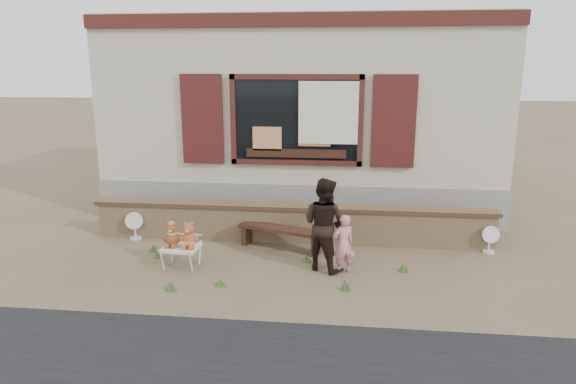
# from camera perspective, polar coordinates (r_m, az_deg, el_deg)

# --- Properties ---
(ground) EXTENTS (80.00, 80.00, 0.00)m
(ground) POSITION_cam_1_polar(r_m,az_deg,el_deg) (8.29, -0.47, -7.72)
(ground) COLOR brown
(ground) RESTS_ON ground
(shopfront) EXTENTS (8.04, 5.13, 4.00)m
(shopfront) POSITION_cam_1_polar(r_m,az_deg,el_deg) (12.22, 2.08, 8.95)
(shopfront) COLOR #C0B69C
(shopfront) RESTS_ON ground
(brick_wall) EXTENTS (7.10, 0.36, 0.67)m
(brick_wall) POSITION_cam_1_polar(r_m,az_deg,el_deg) (9.11, 0.28, -3.42)
(brick_wall) COLOR tan
(brick_wall) RESTS_ON ground
(bench) EXTENTS (1.52, 0.79, 0.38)m
(bench) POSITION_cam_1_polar(r_m,az_deg,el_deg) (8.74, -0.79, -4.61)
(bench) COLOR black
(bench) RESTS_ON ground
(folding_chair) EXTENTS (0.56, 0.51, 0.33)m
(folding_chair) POSITION_cam_1_polar(r_m,az_deg,el_deg) (8.16, -11.80, -6.14)
(folding_chair) COLOR silver
(folding_chair) RESTS_ON ground
(teddy_bear_left) EXTENTS (0.30, 0.26, 0.39)m
(teddy_bear_left) POSITION_cam_1_polar(r_m,az_deg,el_deg) (8.14, -12.80, -4.58)
(teddy_bear_left) COLOR brown
(teddy_bear_left) RESTS_ON folding_chair
(teddy_bear_right) EXTENTS (0.32, 0.28, 0.41)m
(teddy_bear_right) POSITION_cam_1_polar(r_m,az_deg,el_deg) (8.03, -10.95, -4.63)
(teddy_bear_right) COLOR brown
(teddy_bear_right) RESTS_ON folding_chair
(child) EXTENTS (0.40, 0.35, 0.91)m
(child) POSITION_cam_1_polar(r_m,az_deg,el_deg) (7.76, 6.18, -5.76)
(child) COLOR pink
(child) RESTS_ON ground
(adult) EXTENTS (0.88, 0.83, 1.44)m
(adult) POSITION_cam_1_polar(r_m,az_deg,el_deg) (7.79, 4.02, -3.59)
(adult) COLOR black
(adult) RESTS_ON ground
(fan_left) EXTENTS (0.33, 0.21, 0.51)m
(fan_left) POSITION_cam_1_polar(r_m,az_deg,el_deg) (9.65, -16.67, -3.56)
(fan_left) COLOR silver
(fan_left) RESTS_ON ground
(fan_right) EXTENTS (0.30, 0.20, 0.47)m
(fan_right) POSITION_cam_1_polar(r_m,az_deg,el_deg) (9.23, 21.49, -4.88)
(fan_right) COLOR white
(fan_right) RESTS_ON ground
(grass_tufts) EXTENTS (4.25, 1.60, 0.15)m
(grass_tufts) POSITION_cam_1_polar(r_m,az_deg,el_deg) (7.92, -4.96, -8.35)
(grass_tufts) COLOR #364F1F
(grass_tufts) RESTS_ON ground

